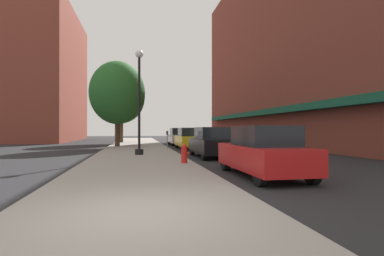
% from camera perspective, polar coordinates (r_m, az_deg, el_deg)
% --- Properties ---
extents(ground_plane, '(90.00, 90.00, 0.00)m').
position_cam_1_polar(ground_plane, '(23.65, -0.59, -3.98)').
color(ground_plane, '#232326').
extents(sidewalk_slab, '(4.80, 50.00, 0.12)m').
position_cam_1_polar(sidewalk_slab, '(24.29, -10.36, -3.73)').
color(sidewalk_slab, gray).
rests_on(sidewalk_slab, ground).
extents(building_right_brick, '(6.80, 40.00, 20.32)m').
position_cam_1_polar(building_right_brick, '(32.29, 18.39, 15.22)').
color(building_right_brick, brown).
rests_on(building_right_brick, ground).
extents(building_far_background, '(6.80, 18.00, 16.90)m').
position_cam_1_polar(building_far_background, '(44.17, -25.04, 8.77)').
color(building_far_background, brown).
rests_on(building_far_background, ground).
extents(lamppost, '(0.48, 0.48, 5.90)m').
position_cam_1_polar(lamppost, '(17.24, -10.01, 5.27)').
color(lamppost, black).
rests_on(lamppost, sidewalk_slab).
extents(fire_hydrant, '(0.33, 0.26, 0.79)m').
position_cam_1_polar(fire_hydrant, '(12.79, -1.48, -4.86)').
color(fire_hydrant, red).
rests_on(fire_hydrant, sidewalk_slab).
extents(parking_meter_near, '(0.14, 0.09, 1.31)m').
position_cam_1_polar(parking_meter_near, '(21.02, -4.73, -1.86)').
color(parking_meter_near, slate).
rests_on(parking_meter_near, sidewalk_slab).
extents(tree_near, '(4.60, 4.60, 7.14)m').
position_cam_1_polar(tree_near, '(26.08, -14.02, 6.50)').
color(tree_near, '#422D1E').
rests_on(tree_near, sidewalk_slab).
extents(tree_mid, '(5.08, 5.08, 7.90)m').
position_cam_1_polar(tree_mid, '(33.45, -13.30, 5.86)').
color(tree_mid, '#4C3823').
rests_on(tree_mid, sidewalk_slab).
extents(car_red, '(1.80, 4.30, 1.66)m').
position_cam_1_polar(car_red, '(10.09, 13.36, -4.46)').
color(car_red, black).
rests_on(car_red, ground).
extents(car_black, '(1.80, 4.30, 1.66)m').
position_cam_1_polar(car_black, '(16.54, 3.75, -2.80)').
color(car_black, black).
rests_on(car_black, ground).
extents(car_yellow, '(1.80, 4.30, 1.66)m').
position_cam_1_polar(car_yellow, '(23.42, -0.51, -2.03)').
color(car_yellow, black).
rests_on(car_yellow, ground).
extents(car_silver, '(1.80, 4.30, 1.66)m').
position_cam_1_polar(car_silver, '(29.15, -2.50, -1.67)').
color(car_silver, black).
rests_on(car_silver, ground).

